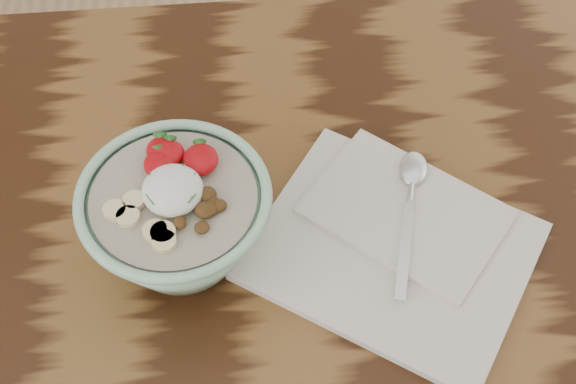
% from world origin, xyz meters
% --- Properties ---
extents(table, '(1.60, 0.90, 0.75)m').
position_xyz_m(table, '(0.00, 0.00, 0.66)').
color(table, black).
rests_on(table, ground).
extents(breakfast_bowl, '(0.19, 0.19, 0.13)m').
position_xyz_m(breakfast_bowl, '(-0.01, 0.05, 0.82)').
color(breakfast_bowl, '#9CD2B4').
rests_on(breakfast_bowl, table).
extents(napkin, '(0.36, 0.34, 0.02)m').
position_xyz_m(napkin, '(0.22, 0.04, 0.76)').
color(napkin, silver).
rests_on(napkin, table).
extents(spoon, '(0.07, 0.19, 0.01)m').
position_xyz_m(spoon, '(0.25, 0.10, 0.77)').
color(spoon, silver).
rests_on(spoon, napkin).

